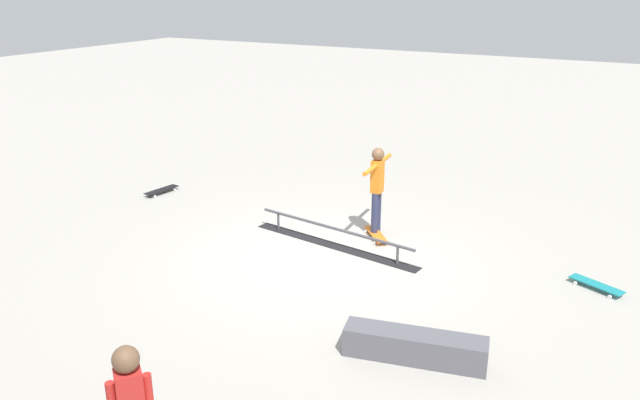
# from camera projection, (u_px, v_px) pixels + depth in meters

# --- Properties ---
(ground_plane) EXTENTS (60.00, 60.00, 0.00)m
(ground_plane) POSITION_uv_depth(u_px,v_px,m) (324.00, 257.00, 10.43)
(ground_plane) COLOR #ADA89E
(grind_rail) EXTENTS (3.29, 0.68, 0.35)m
(grind_rail) POSITION_uv_depth(u_px,v_px,m) (334.00, 238.00, 10.80)
(grind_rail) COLOR black
(grind_rail) RESTS_ON ground_plane
(skate_ledge) EXTENTS (1.75, 0.73, 0.36)m
(skate_ledge) POSITION_uv_depth(u_px,v_px,m) (415.00, 346.00, 7.57)
(skate_ledge) COLOR #595960
(skate_ledge) RESTS_ON ground_plane
(skater_main) EXTENTS (0.22, 1.30, 1.62)m
(skater_main) POSITION_uv_depth(u_px,v_px,m) (377.00, 185.00, 11.00)
(skater_main) COLOR #2D3351
(skater_main) RESTS_ON ground_plane
(skateboard_main) EXTENTS (0.68, 0.73, 0.09)m
(skateboard_main) POSITION_uv_depth(u_px,v_px,m) (376.00, 234.00, 11.16)
(skateboard_main) COLOR orange
(skateboard_main) RESTS_ON ground_plane
(loose_skateboard_black) EXTENTS (0.34, 0.82, 0.09)m
(loose_skateboard_black) POSITION_uv_depth(u_px,v_px,m) (162.00, 190.00, 13.48)
(loose_skateboard_black) COLOR black
(loose_skateboard_black) RESTS_ON ground_plane
(loose_skateboard_teal) EXTENTS (0.81, 0.50, 0.09)m
(loose_skateboard_teal) POSITION_uv_depth(u_px,v_px,m) (596.00, 285.00, 9.32)
(loose_skateboard_teal) COLOR teal
(loose_skateboard_teal) RESTS_ON ground_plane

